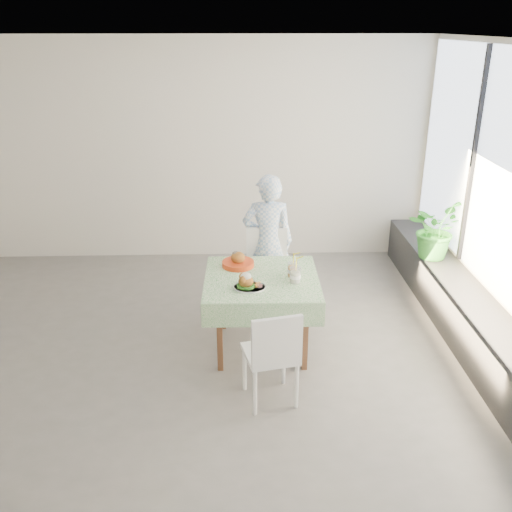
{
  "coord_description": "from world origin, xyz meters",
  "views": [
    {
      "loc": [
        0.57,
        -4.7,
        2.92
      ],
      "look_at": [
        0.73,
        0.13,
        0.94
      ],
      "focal_mm": 40.0,
      "sensor_mm": 36.0,
      "label": 1
    }
  ],
  "objects_px": {
    "cafe_table": "(261,305)",
    "potted_plant": "(435,229)",
    "main_dish": "(248,283)",
    "chair_far": "(267,289)",
    "chair_near": "(270,372)",
    "diner": "(268,242)",
    "juice_cup_orange": "(293,270)"
  },
  "relations": [
    {
      "from": "cafe_table",
      "to": "main_dish",
      "type": "bearing_deg",
      "value": -120.5
    },
    {
      "from": "cafe_table",
      "to": "chair_far",
      "type": "height_order",
      "value": "chair_far"
    },
    {
      "from": "chair_near",
      "to": "diner",
      "type": "relative_size",
      "value": 0.58
    },
    {
      "from": "main_dish",
      "to": "potted_plant",
      "type": "height_order",
      "value": "potted_plant"
    },
    {
      "from": "diner",
      "to": "main_dish",
      "type": "xyz_separation_m",
      "value": [
        -0.24,
        -1.13,
        0.05
      ]
    },
    {
      "from": "cafe_table",
      "to": "juice_cup_orange",
      "type": "height_order",
      "value": "juice_cup_orange"
    },
    {
      "from": "chair_far",
      "to": "potted_plant",
      "type": "bearing_deg",
      "value": 10.14
    },
    {
      "from": "main_dish",
      "to": "potted_plant",
      "type": "bearing_deg",
      "value": 31.24
    },
    {
      "from": "diner",
      "to": "main_dish",
      "type": "bearing_deg",
      "value": 79.01
    },
    {
      "from": "chair_near",
      "to": "juice_cup_orange",
      "type": "relative_size",
      "value": 3.11
    },
    {
      "from": "diner",
      "to": "main_dish",
      "type": "distance_m",
      "value": 1.16
    },
    {
      "from": "chair_near",
      "to": "potted_plant",
      "type": "xyz_separation_m",
      "value": [
        1.91,
        1.87,
        0.57
      ]
    },
    {
      "from": "chair_far",
      "to": "potted_plant",
      "type": "distance_m",
      "value": 1.96
    },
    {
      "from": "cafe_table",
      "to": "potted_plant",
      "type": "xyz_separation_m",
      "value": [
        1.94,
        1.04,
        0.37
      ]
    },
    {
      "from": "juice_cup_orange",
      "to": "potted_plant",
      "type": "distance_m",
      "value": 1.95
    },
    {
      "from": "chair_far",
      "to": "chair_near",
      "type": "height_order",
      "value": "chair_far"
    },
    {
      "from": "juice_cup_orange",
      "to": "diner",
      "type": "bearing_deg",
      "value": 101.49
    },
    {
      "from": "diner",
      "to": "chair_near",
      "type": "bearing_deg",
      "value": 88.71
    },
    {
      "from": "main_dish",
      "to": "potted_plant",
      "type": "xyz_separation_m",
      "value": [
        2.08,
        1.26,
        0.04
      ]
    },
    {
      "from": "chair_near",
      "to": "diner",
      "type": "xyz_separation_m",
      "value": [
        0.07,
        1.73,
        0.48
      ]
    },
    {
      "from": "diner",
      "to": "chair_far",
      "type": "bearing_deg",
      "value": 86.01
    },
    {
      "from": "cafe_table",
      "to": "potted_plant",
      "type": "distance_m",
      "value": 2.23
    },
    {
      "from": "chair_near",
      "to": "potted_plant",
      "type": "distance_m",
      "value": 2.73
    },
    {
      "from": "chair_near",
      "to": "main_dish",
      "type": "bearing_deg",
      "value": 105.82
    },
    {
      "from": "cafe_table",
      "to": "chair_far",
      "type": "relative_size",
      "value": 1.15
    },
    {
      "from": "potted_plant",
      "to": "main_dish",
      "type": "bearing_deg",
      "value": -148.76
    },
    {
      "from": "chair_near",
      "to": "potted_plant",
      "type": "height_order",
      "value": "potted_plant"
    },
    {
      "from": "chair_far",
      "to": "main_dish",
      "type": "bearing_deg",
      "value": -103.39
    },
    {
      "from": "cafe_table",
      "to": "diner",
      "type": "height_order",
      "value": "diner"
    },
    {
      "from": "chair_near",
      "to": "juice_cup_orange",
      "type": "height_order",
      "value": "juice_cup_orange"
    },
    {
      "from": "chair_far",
      "to": "juice_cup_orange",
      "type": "distance_m",
      "value": 0.89
    },
    {
      "from": "diner",
      "to": "juice_cup_orange",
      "type": "height_order",
      "value": "diner"
    }
  ]
}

